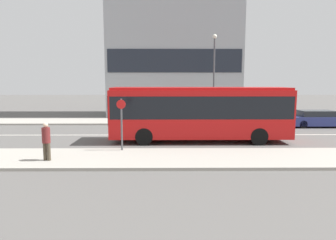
{
  "coord_description": "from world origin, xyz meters",
  "views": [
    {
      "loc": [
        1.63,
        -19.34,
        3.48
      ],
      "look_at": [
        1.77,
        -1.75,
        1.21
      ],
      "focal_mm": 32.0,
      "sensor_mm": 36.0,
      "label": 1
    }
  ],
  "objects": [
    {
      "name": "ground_plane",
      "position": [
        0.0,
        0.0,
        0.0
      ],
      "size": [
        120.0,
        120.0,
        0.0
      ],
      "primitive_type": "plane",
      "color": "#595654"
    },
    {
      "name": "sidewalk_near",
      "position": [
        0.0,
        -6.25,
        0.07
      ],
      "size": [
        44.0,
        3.5,
        0.13
      ],
      "color": "#A39E93",
      "rests_on": "ground_plane"
    },
    {
      "name": "sidewalk_far",
      "position": [
        0.0,
        6.25,
        0.07
      ],
      "size": [
        44.0,
        3.5,
        0.13
      ],
      "color": "#A39E93",
      "rests_on": "ground_plane"
    },
    {
      "name": "lane_centerline",
      "position": [
        0.0,
        0.0,
        0.0
      ],
      "size": [
        41.8,
        0.16,
        0.01
      ],
      "color": "silver",
      "rests_on": "ground_plane"
    },
    {
      "name": "apartment_block_left_tower",
      "position": [
        2.49,
        12.6,
        9.88
      ],
      "size": [
        13.3,
        6.27,
        19.77
      ],
      "color": "#9EA3A8",
      "rests_on": "ground_plane"
    },
    {
      "name": "city_bus",
      "position": [
        3.59,
        -2.05,
        1.81
      ],
      "size": [
        10.22,
        2.61,
        3.15
      ],
      "rotation": [
        0.0,
        0.0,
        0.0
      ],
      "color": "red",
      "rests_on": "ground_plane"
    },
    {
      "name": "parked_car_0",
      "position": [
        13.34,
        3.44,
        0.61
      ],
      "size": [
        4.68,
        1.69,
        1.28
      ],
      "color": "navy",
      "rests_on": "ground_plane"
    },
    {
      "name": "pedestrian_near_stop",
      "position": [
        -3.45,
        -6.81,
        1.05
      ],
      "size": [
        0.34,
        0.34,
        1.63
      ],
      "rotation": [
        0.0,
        0.0,
        -0.33
      ],
      "color": "#4C4233",
      "rests_on": "sidewalk_near"
    },
    {
      "name": "bus_stop_sign",
      "position": [
        -0.52,
        -4.91,
        1.62
      ],
      "size": [
        0.44,
        0.12,
        2.53
      ],
      "color": "#4C4C51",
      "rests_on": "sidewalk_near"
    },
    {
      "name": "street_lamp",
      "position": [
        5.6,
        5.43,
        4.47
      ],
      "size": [
        0.36,
        0.36,
        7.14
      ],
      "color": "#4C4C51",
      "rests_on": "sidewalk_far"
    }
  ]
}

